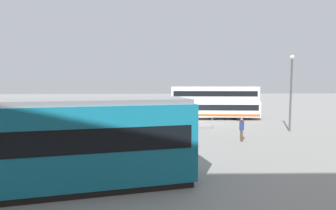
# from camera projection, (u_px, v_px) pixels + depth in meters

# --- Properties ---
(ground_plane) EXTENTS (160.00, 160.00, 0.00)m
(ground_plane) POSITION_uv_depth(u_px,v_px,m) (194.00, 123.00, 28.44)
(ground_plane) COLOR gray
(double_decker_bus) EXTENTS (10.36, 3.58, 3.82)m
(double_decker_bus) POSITION_uv_depth(u_px,v_px,m) (214.00, 102.00, 31.26)
(double_decker_bus) COLOR white
(double_decker_bus) RESTS_ON ground
(tram_yellow) EXTENTS (14.88, 5.46, 3.54)m
(tram_yellow) POSITION_uv_depth(u_px,v_px,m) (1.00, 146.00, 10.04)
(tram_yellow) COLOR teal
(tram_yellow) RESTS_ON ground
(pedestrian_near_railing) EXTENTS (0.42, 0.42, 1.66)m
(pedestrian_near_railing) POSITION_uv_depth(u_px,v_px,m) (182.00, 123.00, 21.78)
(pedestrian_near_railing) COLOR #4C3F2D
(pedestrian_near_railing) RESTS_ON ground
(pedestrian_crossing) EXTENTS (0.34, 0.36, 1.69)m
(pedestrian_crossing) POSITION_uv_depth(u_px,v_px,m) (242.00, 128.00, 19.27)
(pedestrian_crossing) COLOR #4C3F2D
(pedestrian_crossing) RESTS_ON ground
(pedestrian_railing) EXTENTS (8.56, 0.55, 1.08)m
(pedestrian_railing) POSITION_uv_depth(u_px,v_px,m) (166.00, 122.00, 24.06)
(pedestrian_railing) COLOR gray
(pedestrian_railing) RESTS_ON ground
(info_sign) EXTENTS (1.06, 0.12, 2.28)m
(info_sign) POSITION_uv_depth(u_px,v_px,m) (104.00, 114.00, 23.10)
(info_sign) COLOR slate
(info_sign) RESTS_ON ground
(street_lamp) EXTENTS (0.36, 0.36, 6.57)m
(street_lamp) POSITION_uv_depth(u_px,v_px,m) (291.00, 87.00, 23.11)
(street_lamp) COLOR #4C4C51
(street_lamp) RESTS_ON ground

